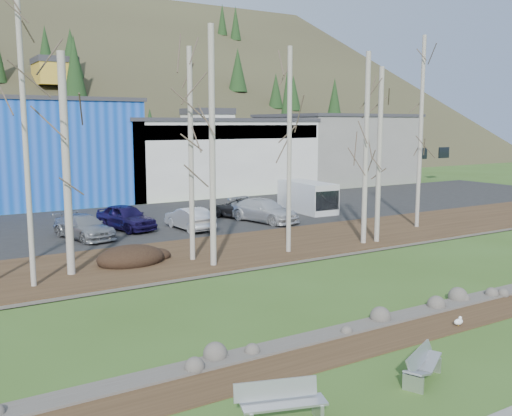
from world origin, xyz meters
TOP-DOWN VIEW (x-y plane):
  - ground at (0.00, 0.00)m, footprint 200.00×200.00m
  - dirt_strip at (0.00, 2.10)m, footprint 80.00×1.80m
  - near_bank_rocks at (0.00, 3.10)m, footprint 80.00×0.80m
  - river at (0.00, 7.20)m, footprint 80.00×8.00m
  - far_bank_rocks at (0.00, 11.30)m, footprint 80.00×0.80m
  - far_bank at (0.00, 14.50)m, footprint 80.00×7.00m
  - parking_lot at (0.00, 25.00)m, footprint 80.00×14.00m
  - building_white at (12.00, 38.98)m, footprint 18.36×12.24m
  - building_grey at (28.00, 39.00)m, footprint 14.28×12.24m
  - bench_intact at (-5.62, -0.34)m, footprint 1.92×1.09m
  - bench_damaged at (-1.48, -0.45)m, footprint 1.72×1.16m
  - seagull at (2.43, 1.59)m, footprint 0.41×0.20m
  - dirt_mound at (-3.83, 14.36)m, footprint 3.07×2.17m
  - birch_2 at (-6.55, 13.87)m, footprint 0.32×0.32m
  - birch_3 at (-8.22, 12.85)m, footprint 0.20×0.20m
  - birch_4 at (-0.80, 12.16)m, footprint 0.27×0.27m
  - birch_5 at (-1.15, 13.58)m, footprint 0.23×0.23m
  - birch_6 at (3.55, 12.63)m, footprint 0.22×0.22m
  - birch_7 at (8.07, 12.26)m, footprint 0.26×0.26m
  - birch_8 at (8.91, 12.16)m, footprint 0.26×0.26m
  - birch_9 at (14.03, 14.13)m, footprint 0.23×0.23m
  - car_1 at (-4.11, 21.09)m, footprint 2.87×4.76m
  - car_2 at (-1.30, 22.40)m, footprint 2.83×4.68m
  - car_3 at (1.92, 20.50)m, footprint 1.62×4.07m
  - car_4 at (6.68, 22.57)m, footprint 3.95×5.13m
  - car_5 at (7.12, 20.50)m, footprint 3.24×5.32m
  - van_white at (11.95, 22.24)m, footprint 2.23×4.92m

SIDE VIEW (x-z plane):
  - ground at x=0.00m, z-range 0.00..0.00m
  - near_bank_rocks at x=0.00m, z-range -0.25..0.25m
  - river at x=0.00m, z-range -0.45..0.45m
  - far_bank_rocks at x=0.00m, z-range -0.23..0.23m
  - dirt_strip at x=0.00m, z-range 0.00..0.03m
  - parking_lot at x=0.00m, z-range 0.00..0.14m
  - far_bank at x=0.00m, z-range 0.00..0.15m
  - seagull at x=2.43m, z-range 0.02..0.32m
  - bench_damaged at x=-1.48m, z-range 0.00..0.74m
  - dirt_mound at x=-3.83m, z-range 0.15..0.75m
  - bench_intact at x=-5.62m, z-range 0.00..0.92m
  - car_1 at x=-4.11m, z-range 0.14..1.43m
  - car_4 at x=6.68m, z-range 0.14..1.44m
  - car_3 at x=1.92m, z-range 0.14..1.46m
  - car_5 at x=7.12m, z-range 0.14..1.58m
  - car_2 at x=-1.30m, z-range 0.14..1.63m
  - van_white at x=11.95m, z-range 0.14..2.26m
  - building_white at x=12.00m, z-range 0.01..6.81m
  - building_grey at x=28.00m, z-range 0.01..7.31m
  - birch_2 at x=-6.55m, z-range 0.15..9.17m
  - birch_8 at x=8.91m, z-range 0.15..9.20m
  - birch_5 at x=-1.15m, z-range 0.15..9.68m
  - birch_6 at x=3.55m, z-range 0.15..9.90m
  - birch_7 at x=8.07m, z-range 0.15..9.92m
  - birch_4 at x=-0.80m, z-range 0.15..10.46m
  - birch_3 at x=-8.22m, z-range 0.15..11.26m
  - birch_9 at x=14.03m, z-range 0.15..11.40m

